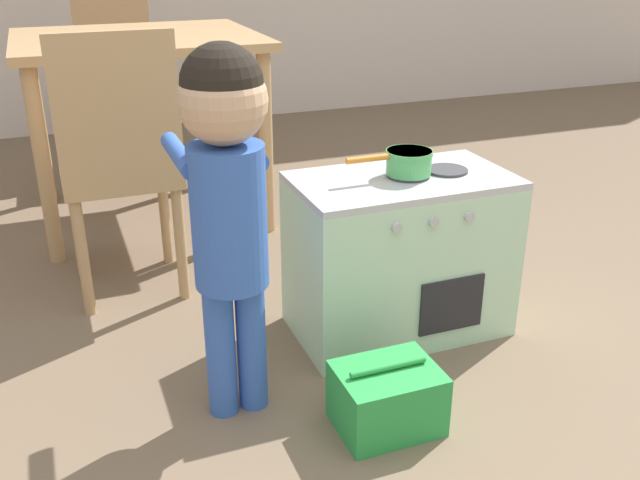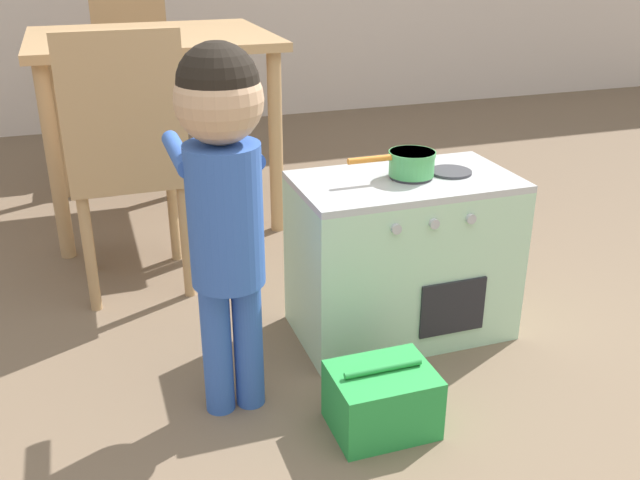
{
  "view_description": "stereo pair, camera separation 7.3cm",
  "coord_description": "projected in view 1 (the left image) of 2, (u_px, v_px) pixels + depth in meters",
  "views": [
    {
      "loc": [
        -0.74,
        -0.78,
        1.16
      ],
      "look_at": [
        -0.1,
        0.89,
        0.37
      ],
      "focal_mm": 40.0,
      "sensor_mm": 36.0,
      "label": 1
    },
    {
      "loc": [
        -0.68,
        -0.81,
        1.16
      ],
      "look_at": [
        -0.1,
        0.89,
        0.37
      ],
      "focal_mm": 40.0,
      "sensor_mm": 36.0,
      "label": 2
    }
  ],
  "objects": [
    {
      "name": "dining_chair_far",
      "position": [
        120.0,
        79.0,
        3.58
      ],
      "size": [
        0.37,
        0.37,
        0.89
      ],
      "rotation": [
        0.0,
        0.0,
        3.14
      ],
      "color": "tan",
      "rests_on": "ground_plane"
    },
    {
      "name": "dining_table",
      "position": [
        139.0,
        64.0,
        2.9
      ],
      "size": [
        0.96,
        0.83,
        0.77
      ],
      "color": "tan",
      "rests_on": "ground_plane"
    },
    {
      "name": "toy_pot",
      "position": [
        408.0,
        161.0,
        2.05
      ],
      "size": [
        0.26,
        0.14,
        0.07
      ],
      "color": "#4CAD5B",
      "rests_on": "play_kitchen"
    },
    {
      "name": "dining_chair_near",
      "position": [
        120.0,
        164.0,
        2.28
      ],
      "size": [
        0.37,
        0.37,
        0.89
      ],
      "color": "tan",
      "rests_on": "ground_plane"
    },
    {
      "name": "play_kitchen",
      "position": [
        400.0,
        255.0,
        2.16
      ],
      "size": [
        0.64,
        0.37,
        0.51
      ],
      "color": "#B2DBB7",
      "rests_on": "ground_plane"
    },
    {
      "name": "child_figure",
      "position": [
        226.0,
        179.0,
        1.63
      ],
      "size": [
        0.21,
        0.37,
        0.94
      ],
      "color": "#335BB7",
      "rests_on": "ground_plane"
    },
    {
      "name": "toy_basket",
      "position": [
        387.0,
        398.0,
        1.78
      ],
      "size": [
        0.25,
        0.2,
        0.18
      ],
      "color": "green",
      "rests_on": "ground_plane"
    }
  ]
}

